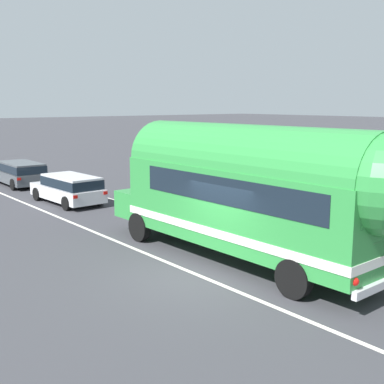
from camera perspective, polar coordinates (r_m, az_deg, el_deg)
name	(u,v)px	position (r m, az deg, el deg)	size (l,w,h in m)	color
ground_plane	(202,277)	(13.92, 1.17, -9.70)	(300.00, 300.00, 0.00)	#38383D
lane_markings	(69,202)	(24.70, -13.90, -1.16)	(3.88, 80.00, 0.01)	silver
painted_bus	(256,188)	(14.49, 7.30, 0.45)	(2.73, 11.25, 4.12)	#2D8C3D
car_lead	(69,187)	(24.27, -13.88, 0.54)	(2.02, 4.55, 1.37)	silver
car_second	(20,172)	(30.47, -19.09, 2.20)	(2.02, 4.71, 1.37)	#474C51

